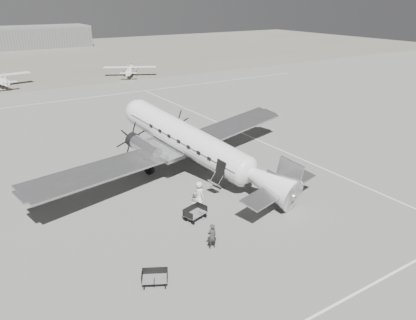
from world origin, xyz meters
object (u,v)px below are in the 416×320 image
object	(u,v)px
dc3_airliner	(196,146)
ramp_agent	(195,201)
passenger	(199,193)
hangar_main	(20,37)
baggage_cart_near	(195,213)
baggage_cart_far	(155,278)
ground_crew	(212,236)
light_plane_right	(130,71)

from	to	relation	value
dc3_airliner	ramp_agent	distance (m)	6.83
dc3_airliner	ramp_agent	xyz separation A→B (m)	(-3.40, -5.56, -2.03)
ramp_agent	passenger	world-z (taller)	passenger
hangar_main	dc3_airliner	distance (m)	115.93
baggage_cart_near	baggage_cart_far	distance (m)	7.50
ground_crew	ramp_agent	distance (m)	4.99
hangar_main	baggage_cart_far	distance (m)	128.26
baggage_cart_near	ground_crew	bearing A→B (deg)	-121.04
passenger	baggage_cart_far	bearing A→B (deg)	131.30
baggage_cart_near	ramp_agent	xyz separation A→B (m)	(0.63, 1.08, 0.32)
light_plane_right	baggage_cart_near	xyz separation A→B (m)	(-18.15, -56.67, -0.63)
light_plane_right	baggage_cart_far	bearing A→B (deg)	-84.00
hangar_main	light_plane_right	size ratio (longest dim) A/B	3.93
ground_crew	ramp_agent	bearing A→B (deg)	-105.29
ramp_agent	light_plane_right	bearing A→B (deg)	-14.71
hangar_main	dc3_airliner	bearing A→B (deg)	-91.95
dc3_airliner	baggage_cart_near	bearing A→B (deg)	-136.73
ramp_agent	baggage_cart_far	bearing A→B (deg)	137.26
ramp_agent	dc3_airliner	bearing A→B (deg)	-28.66
hangar_main	ramp_agent	xyz separation A→B (m)	(-7.35, -121.42, -2.50)
ground_crew	baggage_cart_far	bearing A→B (deg)	19.11
hangar_main	ramp_agent	size ratio (longest dim) A/B	26.37
hangar_main	baggage_cart_far	bearing A→B (deg)	-96.07
baggage_cart_near	baggage_cart_far	bearing A→B (deg)	-154.86
baggage_cart_far	baggage_cart_near	bearing A→B (deg)	70.51
ground_crew	passenger	xyz separation A→B (m)	(2.34, 5.44, 0.10)
hangar_main	baggage_cart_far	xyz separation A→B (m)	(-13.56, -127.51, -2.87)
dc3_airliner	light_plane_right	size ratio (longest dim) A/B	2.77
baggage_cart_near	baggage_cart_far	xyz separation A→B (m)	(-5.58, -5.02, -0.05)
baggage_cart_near	baggage_cart_far	size ratio (longest dim) A/B	1.11
dc3_airliner	ground_crew	world-z (taller)	dc3_airliner
light_plane_right	ramp_agent	world-z (taller)	light_plane_right
baggage_cart_near	dc3_airliner	bearing A→B (deg)	41.90
dc3_airliner	ramp_agent	bearing A→B (deg)	-136.91
light_plane_right	passenger	distance (m)	57.39
light_plane_right	ground_crew	size ratio (longest dim) A/B	6.20
light_plane_right	passenger	xyz separation A→B (m)	(-16.74, -54.89, -0.15)
hangar_main	light_plane_right	world-z (taller)	hangar_main
ramp_agent	passenger	xyz separation A→B (m)	(0.78, 0.70, 0.17)
hangar_main	light_plane_right	xyz separation A→B (m)	(10.17, -65.82, -2.19)
hangar_main	dc3_airliner	size ratio (longest dim) A/B	1.42
dc3_airliner	light_plane_right	bearing A→B (deg)	58.77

